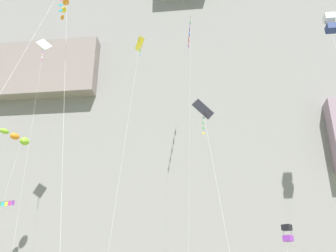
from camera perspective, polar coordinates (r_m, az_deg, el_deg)
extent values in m
cube|color=gray|center=(74.23, 3.25, 6.54)|extent=(180.00, 29.84, 79.98)
cube|color=gray|center=(63.83, -17.86, 7.83)|extent=(16.52, 4.47, 9.76)
cylinder|color=black|center=(49.16, 3.30, 14.27)|extent=(0.71, 5.91, 0.03)
cube|color=green|center=(47.10, 3.47, 15.73)|extent=(0.12, 0.56, 0.62)
cube|color=purple|center=(48.02, 3.39, 14.83)|extent=(0.10, 0.56, 0.62)
cube|color=blue|center=(48.95, 3.31, 13.96)|extent=(0.13, 0.56, 0.62)
cube|color=red|center=(49.90, 3.23, 13.12)|extent=(0.15, 0.57, 0.62)
cube|color=#CC3399|center=(50.85, 3.16, 12.32)|extent=(0.14, 0.56, 0.62)
cylinder|color=silver|center=(39.21, 3.32, -2.97)|extent=(1.17, 1.74, 32.73)
ellipsoid|color=#8CCC33|center=(48.40, -21.21, -2.20)|extent=(1.42, 1.59, 1.08)
ellipsoid|color=orange|center=(47.59, -22.53, -1.48)|extent=(1.25, 1.50, 0.90)
ellipsoid|color=#8CCC33|center=(46.82, -23.89, -0.73)|extent=(1.07, 1.42, 0.72)
cube|color=white|center=(48.03, 23.57, 15.00)|extent=(1.13, 1.13, 0.78)
cube|color=navy|center=(47.19, 23.86, 13.63)|extent=(1.13, 1.13, 0.78)
cylinder|color=black|center=(47.76, 24.30, 14.31)|extent=(0.04, 0.04, 2.10)
cylinder|color=black|center=(47.46, 23.12, 14.34)|extent=(0.04, 0.04, 2.10)
cube|color=black|center=(28.62, 5.42, 2.63)|extent=(1.70, 1.24, 1.95)
cylinder|color=black|center=(28.62, 5.42, 2.63)|extent=(0.64, 0.43, 1.54)
cube|color=#38B2D1|center=(28.29, 5.54, 1.25)|extent=(0.15, 0.21, 0.12)
cube|color=green|center=(28.12, 5.45, 0.46)|extent=(0.17, 0.21, 0.12)
cube|color=green|center=(27.95, 5.45, -0.33)|extent=(0.16, 0.21, 0.12)
cube|color=yellow|center=(27.78, 5.50, -1.13)|extent=(0.20, 0.18, 0.12)
cylinder|color=silver|center=(23.88, 8.05, -11.52)|extent=(1.69, 4.65, 14.89)
cube|color=yellow|center=(37.78, -4.39, 12.53)|extent=(1.21, 1.26, 1.69)
cylinder|color=black|center=(37.78, -4.39, 12.53)|extent=(0.23, 0.32, 1.37)
cube|color=#38B2D1|center=(37.41, -4.44, 11.74)|extent=(0.14, 0.17, 0.10)
cube|color=green|center=(37.20, -4.39, 11.30)|extent=(0.18, 0.12, 0.10)
cube|color=#38B2D1|center=(37.00, -4.41, 10.85)|extent=(0.15, 0.17, 0.10)
cylinder|color=silver|center=(30.05, -6.97, -4.52)|extent=(1.14, 4.54, 24.58)
cube|color=black|center=(44.21, 17.82, -14.66)|extent=(1.25, 1.25, 0.63)
cube|color=purple|center=(44.06, 18.01, -16.14)|extent=(1.25, 1.25, 0.63)
cylinder|color=black|center=(44.21, 18.44, -15.35)|extent=(0.03, 0.03, 1.69)
cylinder|color=black|center=(44.06, 17.38, -15.45)|extent=(0.03, 0.03, 1.69)
cube|color=white|center=(49.47, -18.54, 11.84)|extent=(1.83, 0.77, 1.88)
cylinder|color=black|center=(49.47, -18.54, 11.84)|extent=(0.41, 0.49, 1.50)
cube|color=green|center=(49.07, -18.64, 11.15)|extent=(0.21, 0.13, 0.11)
cube|color=purple|center=(48.85, -18.72, 10.76)|extent=(0.17, 0.19, 0.11)
cube|color=pink|center=(48.62, -18.74, 10.38)|extent=(0.19, 0.17, 0.11)
cube|color=white|center=(48.41, -18.82, 9.98)|extent=(0.16, 0.20, 0.11)
cube|color=#CC3399|center=(48.19, -18.87, 9.58)|extent=(0.17, 0.19, 0.11)
cylinder|color=silver|center=(40.42, -20.85, -4.10)|extent=(2.61, 4.31, 30.02)
cube|color=pink|center=(22.13, -16.06, 18.19)|extent=(0.22, 0.08, 0.11)
cube|color=teal|center=(21.89, -16.22, 17.44)|extent=(0.22, 0.02, 0.11)
cube|color=teal|center=(21.63, -16.19, 16.70)|extent=(0.22, 0.04, 0.11)
cylinder|color=black|center=(39.13, -24.04, -10.62)|extent=(2.96, 1.13, 0.02)
cube|color=#38B2D1|center=(39.08, -24.09, -10.94)|extent=(0.36, 0.17, 0.41)
cube|color=yellow|center=(38.74, -23.66, -10.92)|extent=(0.37, 0.18, 0.41)
cube|color=#CC3399|center=(38.40, -23.21, -10.89)|extent=(0.36, 0.16, 0.41)
cube|color=purple|center=(38.06, -22.76, -10.86)|extent=(0.36, 0.17, 0.41)
ellipsoid|color=orange|center=(27.25, -15.45, 17.94)|extent=(0.69, 0.77, 0.51)
ellipsoid|color=yellow|center=(27.73, -15.71, 16.84)|extent=(0.60, 0.72, 0.41)
ellipsoid|color=orange|center=(28.23, -15.95, 15.77)|extent=(0.51, 0.66, 0.32)
cylinder|color=silver|center=(19.89, -15.80, -0.32)|extent=(2.91, 2.64, 20.17)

